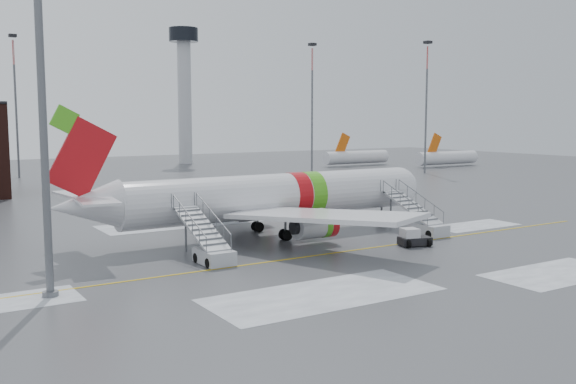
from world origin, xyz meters
TOP-DOWN VIEW (x-y plane):
  - ground at (0.00, 0.00)m, footprint 260.00×260.00m
  - airliner at (0.52, 7.83)m, footprint 35.03×32.97m
  - airstair_fwd at (12.64, 1.29)m, footprint 2.05×7.70m
  - airstair_aft at (-7.97, 1.29)m, footprint 2.05×7.70m
  - pushback_tug at (8.32, -2.12)m, footprint 2.79×2.38m
  - light_mast_near at (-19.54, -2.00)m, footprint 1.20×1.20m
  - control_tower at (30.00, 95.00)m, footprint 6.40×6.40m
  - light_mast_far_ne at (42.00, 62.00)m, footprint 1.20×1.20m
  - light_mast_far_n at (-8.00, 78.00)m, footprint 1.20×1.20m
  - light_mast_far_e at (58.00, 48.00)m, footprint 1.20×1.20m
  - distant_aircraft at (62.50, 64.00)m, footprint 35.00×18.00m

SIDE VIEW (x-z plane):
  - ground at x=0.00m, z-range 0.00..0.00m
  - distant_aircraft at x=62.50m, z-range -4.00..4.00m
  - pushback_tug at x=8.32m, z-range -0.08..1.36m
  - airstair_fwd at x=12.64m, z-range -0.68..2.81m
  - airstair_aft at x=-7.97m, z-range -0.68..2.81m
  - airliner at x=0.52m, z-range -2.17..9.01m
  - light_mast_far_ne at x=42.00m, z-range 1.71..25.96m
  - light_mast_far_n at x=-8.00m, z-range 1.71..25.96m
  - light_mast_far_e at x=58.00m, z-range 1.71..25.96m
  - light_mast_near at x=-19.54m, z-range 0.40..28.37m
  - control_tower at x=30.00m, z-range 3.75..33.75m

